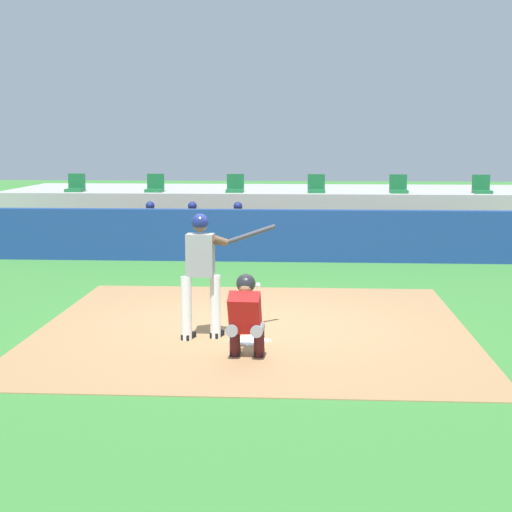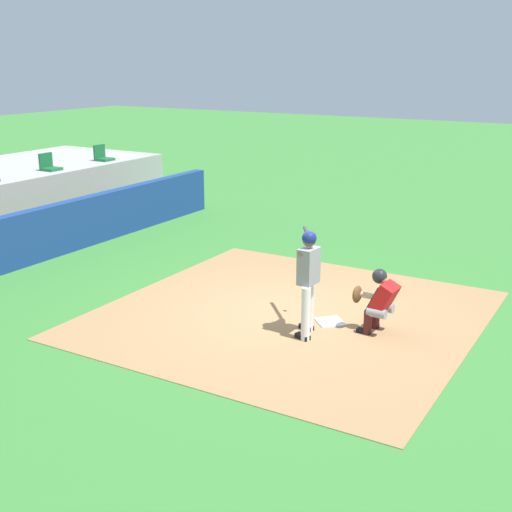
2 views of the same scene
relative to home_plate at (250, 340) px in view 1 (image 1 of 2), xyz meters
The scene contains 17 objects.
ground_plane 0.80m from the home_plate, 90.00° to the left, with size 80.00×80.00×0.00m, color #387A33.
dirt_infield 0.80m from the home_plate, 90.00° to the left, with size 6.40×6.40×0.01m, color #9E754C.
home_plate is the anchor object (origin of this frame).
batter_at_plate 1.22m from the home_plate, behind, with size 1.32×0.76×1.80m.
catcher_crouched 1.03m from the home_plate, 89.68° to the right, with size 0.50×1.86×1.13m.
dugout_wall 7.32m from the home_plate, 90.00° to the left, with size 13.00×0.30×1.20m, color navy.
dugout_bench 8.30m from the home_plate, 90.00° to the left, with size 11.80×0.44×0.45m, color olive.
dugout_player_0 8.71m from the home_plate, 110.31° to the left, with size 0.49×0.70×1.30m.
dugout_player_1 8.40m from the home_plate, 103.59° to the left, with size 0.49×0.70×1.30m.
dugout_player_2 8.21m from the home_plate, 95.95° to the left, with size 0.49×0.70×1.30m.
stands_platform 11.72m from the home_plate, 90.00° to the left, with size 15.00×4.40×1.40m, color #9E9E99.
stadium_seat_0 11.63m from the home_plate, 118.02° to the left, with size 0.46×0.46×0.48m.
stadium_seat_1 10.79m from the home_plate, 107.71° to the left, with size 0.46×0.46×0.48m.
stadium_seat_2 10.35m from the home_plate, 96.08° to the left, with size 0.46×0.46×0.48m.
stadium_seat_3 10.35m from the home_plate, 83.92° to the left, with size 0.46×0.46×0.48m.
stadium_seat_4 10.79m from the home_plate, 72.29° to the left, with size 0.46×0.46×0.48m.
stadium_seat_5 11.63m from the home_plate, 61.98° to the left, with size 0.46×0.46×0.48m.
Camera 1 is at (0.73, -11.50, 2.86)m, focal length 54.95 mm.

